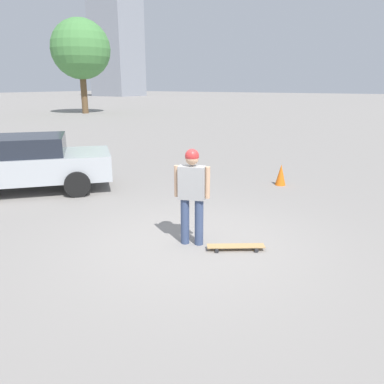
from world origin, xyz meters
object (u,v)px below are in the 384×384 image
(person, at_px, (192,190))
(car_parked_near, at_px, (21,163))
(skateboard, at_px, (236,246))
(traffic_cone, at_px, (281,175))

(person, distance_m, car_parked_near, 5.41)
(skateboard, xyz_separation_m, car_parked_near, (-6.13, 0.42, 0.66))
(person, xyz_separation_m, car_parked_near, (-5.38, 0.57, -0.23))
(traffic_cone, bearing_deg, person, -90.28)
(car_parked_near, distance_m, traffic_cone, 6.71)
(skateboard, relative_size, traffic_cone, 1.58)
(person, bearing_deg, skateboard, -8.00)
(person, height_order, skateboard, person)
(skateboard, relative_size, car_parked_near, 0.20)
(traffic_cone, bearing_deg, car_parked_near, -143.72)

